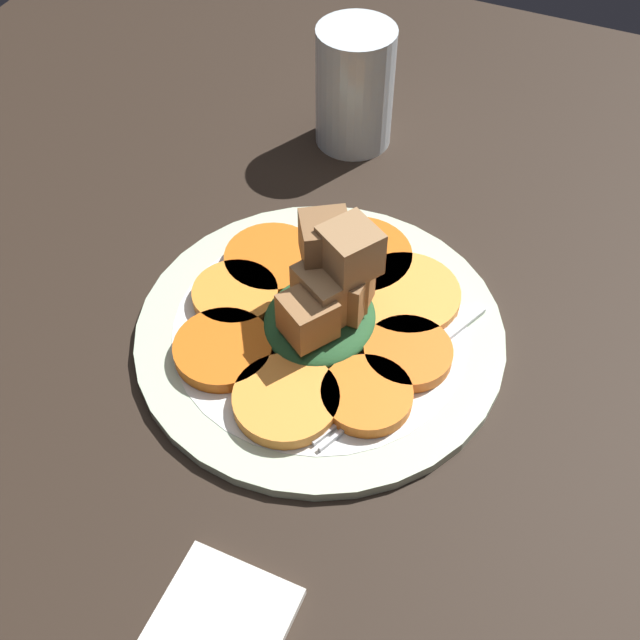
# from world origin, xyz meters

# --- Properties ---
(table_slab) EXTENTS (1.20, 1.20, 0.02)m
(table_slab) POSITION_xyz_m (0.00, 0.00, 0.01)
(table_slab) COLOR black
(table_slab) RESTS_ON ground
(plate) EXTENTS (0.31, 0.31, 0.01)m
(plate) POSITION_xyz_m (0.00, 0.00, 0.03)
(plate) COLOR beige
(plate) RESTS_ON table_slab
(carrot_slice_0) EXTENTS (0.08, 0.08, 0.01)m
(carrot_slice_0) POSITION_xyz_m (-0.08, -0.01, 0.04)
(carrot_slice_0) COLOR orange
(carrot_slice_0) RESTS_ON plate
(carrot_slice_1) EXTENTS (0.07, 0.07, 0.01)m
(carrot_slice_1) POSITION_xyz_m (-0.05, -0.06, 0.04)
(carrot_slice_1) COLOR orange
(carrot_slice_1) RESTS_ON plate
(carrot_slice_2) EXTENTS (0.07, 0.07, 0.01)m
(carrot_slice_2) POSITION_xyz_m (0.00, -0.08, 0.04)
(carrot_slice_2) COLOR orange
(carrot_slice_2) RESTS_ON plate
(carrot_slice_3) EXTENTS (0.09, 0.09, 0.01)m
(carrot_slice_3) POSITION_xyz_m (0.06, -0.05, 0.04)
(carrot_slice_3) COLOR #F99539
(carrot_slice_3) RESTS_ON plate
(carrot_slice_4) EXTENTS (0.09, 0.09, 0.01)m
(carrot_slice_4) POSITION_xyz_m (0.08, -0.00, 0.04)
(carrot_slice_4) COLOR #D66014
(carrot_slice_4) RESTS_ON plate
(carrot_slice_5) EXTENTS (0.08, 0.08, 0.01)m
(carrot_slice_5) POSITION_xyz_m (0.05, 0.07, 0.04)
(carrot_slice_5) COLOR orange
(carrot_slice_5) RESTS_ON plate
(carrot_slice_6) EXTENTS (0.07, 0.07, 0.01)m
(carrot_slice_6) POSITION_xyz_m (-0.00, 0.08, 0.04)
(carrot_slice_6) COLOR orange
(carrot_slice_6) RESTS_ON plate
(carrot_slice_7) EXTENTS (0.08, 0.08, 0.01)m
(carrot_slice_7) POSITION_xyz_m (-0.06, 0.06, 0.04)
(carrot_slice_7) COLOR orange
(carrot_slice_7) RESTS_ON plate
(center_pile) EXTENTS (0.10, 0.09, 0.10)m
(center_pile) POSITION_xyz_m (0.01, -0.00, 0.07)
(center_pile) COLOR #235128
(center_pile) RESTS_ON plate
(fork) EXTENTS (0.19, 0.09, 0.00)m
(fork) POSITION_xyz_m (-0.02, -0.07, 0.03)
(fork) COLOR silver
(fork) RESTS_ON plate
(water_glass) EXTENTS (0.08, 0.08, 0.12)m
(water_glass) POSITION_xyz_m (0.26, 0.08, 0.08)
(water_glass) COLOR silver
(water_glass) RESTS_ON table_slab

